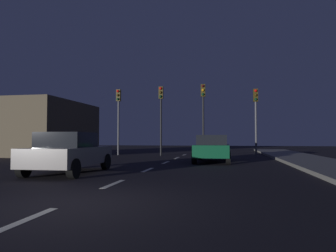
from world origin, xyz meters
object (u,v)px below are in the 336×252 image
at_px(traffic_signal_far_right, 256,109).
at_px(traffic_signal_center_right, 203,106).
at_px(traffic_signal_center_left, 161,107).
at_px(car_adjacent_lane, 69,152).
at_px(traffic_signal_far_left, 118,109).
at_px(car_stopped_ahead, 212,148).

bearing_deg(traffic_signal_far_right, traffic_signal_center_right, 179.99).
bearing_deg(traffic_signal_center_left, car_adjacent_lane, -94.54).
distance_m(traffic_signal_center_left, traffic_signal_far_right, 6.79).
xyz_separation_m(traffic_signal_center_right, traffic_signal_far_right, (3.67, -0.00, -0.29)).
bearing_deg(traffic_signal_center_left, traffic_signal_far_right, -0.01).
height_order(traffic_signal_far_left, car_adjacent_lane, traffic_signal_far_left).
bearing_deg(traffic_signal_center_left, car_stopped_ahead, -53.54).
bearing_deg(car_adjacent_lane, traffic_signal_center_left, 85.46).
distance_m(traffic_signal_far_left, car_stopped_ahead, 9.46).
height_order(traffic_signal_center_right, car_adjacent_lane, traffic_signal_center_right).
relative_size(traffic_signal_far_left, car_adjacent_lane, 1.23).
bearing_deg(traffic_signal_far_left, car_adjacent_lane, -78.57).
distance_m(car_stopped_ahead, car_adjacent_lane, 8.04).
distance_m(traffic_signal_far_right, car_adjacent_lane, 14.29).
bearing_deg(traffic_signal_far_right, traffic_signal_far_left, 180.00).
height_order(traffic_signal_center_left, traffic_signal_center_right, traffic_signal_center_right).
bearing_deg(car_adjacent_lane, traffic_signal_far_right, 56.69).
xyz_separation_m(traffic_signal_far_left, car_adjacent_lane, (2.38, -11.75, -2.73)).
bearing_deg(car_stopped_ahead, traffic_signal_far_right, 62.40).
distance_m(traffic_signal_far_right, car_stopped_ahead, 6.60).
bearing_deg(car_stopped_ahead, traffic_signal_center_left, 126.46).
relative_size(traffic_signal_far_left, car_stopped_ahead, 1.14).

